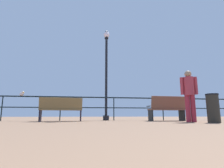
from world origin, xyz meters
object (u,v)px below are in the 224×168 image
at_px(bench_near_left, 61,108).
at_px(lamppost_center, 106,70).
at_px(trash_bin, 213,108).
at_px(seagull_on_rail, 22,94).
at_px(bench_near_right, 167,108).
at_px(person_by_bench, 189,92).

distance_m(bench_near_left, lamppost_center, 2.89).
distance_m(bench_near_left, trash_bin, 5.24).
height_order(bench_near_left, lamppost_center, lamppost_center).
bearing_deg(bench_near_left, seagull_on_rail, 152.54).
relative_size(bench_near_left, seagull_on_rail, 4.68).
xyz_separation_m(bench_near_right, seagull_on_rail, (-6.04, 0.92, 0.59)).
height_order(bench_near_left, bench_near_right, bench_near_right).
bearing_deg(trash_bin, lamppost_center, 133.20).
xyz_separation_m(bench_near_right, person_by_bench, (0.24, -1.28, 0.50)).
relative_size(bench_near_left, bench_near_right, 1.06).
xyz_separation_m(lamppost_center, person_by_bench, (2.66, -2.48, -1.33)).
relative_size(bench_near_right, lamppost_center, 0.34).
relative_size(seagull_on_rail, trash_bin, 0.38).
bearing_deg(seagull_on_rail, bench_near_left, -27.46).
bearing_deg(seagull_on_rail, bench_near_right, -8.68).
height_order(bench_near_left, seagull_on_rail, seagull_on_rail).
distance_m(bench_near_left, bench_near_right, 4.29).
bearing_deg(person_by_bench, trash_bin, -65.50).
bearing_deg(trash_bin, bench_near_right, 105.74).
bearing_deg(bench_near_right, person_by_bench, -79.39).
distance_m(bench_near_right, trash_bin, 2.06).
bearing_deg(seagull_on_rail, trash_bin, -23.73).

